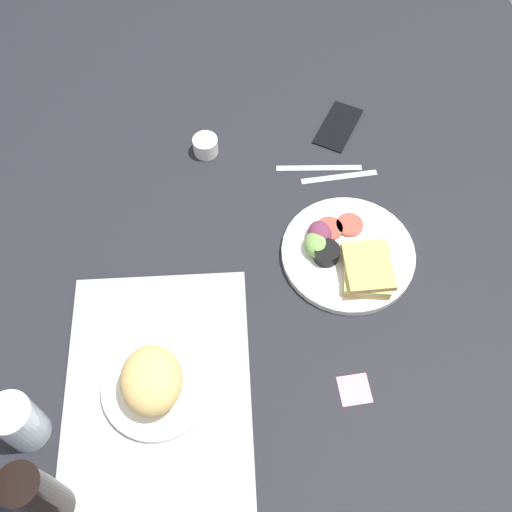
{
  "coord_description": "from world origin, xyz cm",
  "views": [
    {
      "loc": [
        -58.82,
        10.08,
        107.51
      ],
      "look_at": [
        2.0,
        3.0,
        4.0
      ],
      "focal_mm": 43.01,
      "sensor_mm": 36.0,
      "label": 1
    }
  ],
  "objects_px": {
    "bread_plate_near": "(153,382)",
    "sticky_note": "(355,390)",
    "serving_tray": "(158,388)",
    "fork": "(339,177)",
    "knife": "(319,168)",
    "plate_with_salad": "(347,254)",
    "cell_phone": "(338,126)",
    "drinking_glass": "(19,422)",
    "soda_bottle": "(40,497)",
    "espresso_cup": "(206,146)"
  },
  "relations": [
    {
      "from": "serving_tray",
      "to": "drinking_glass",
      "type": "bearing_deg",
      "value": 102.46
    },
    {
      "from": "drinking_glass",
      "to": "fork",
      "type": "bearing_deg",
      "value": -52.67
    },
    {
      "from": "plate_with_salad",
      "to": "cell_phone",
      "type": "height_order",
      "value": "plate_with_salad"
    },
    {
      "from": "bread_plate_near",
      "to": "fork",
      "type": "distance_m",
      "value": 0.61
    },
    {
      "from": "sticky_note",
      "to": "drinking_glass",
      "type": "bearing_deg",
      "value": 90.8
    },
    {
      "from": "serving_tray",
      "to": "plate_with_salad",
      "type": "relative_size",
      "value": 1.66
    },
    {
      "from": "serving_tray",
      "to": "drinking_glass",
      "type": "relative_size",
      "value": 3.85
    },
    {
      "from": "espresso_cup",
      "to": "sticky_note",
      "type": "xyz_separation_m",
      "value": [
        -0.59,
        -0.23,
        -0.02
      ]
    },
    {
      "from": "serving_tray",
      "to": "espresso_cup",
      "type": "xyz_separation_m",
      "value": [
        0.54,
        -0.13,
        0.01
      ]
    },
    {
      "from": "sticky_note",
      "to": "serving_tray",
      "type": "bearing_deg",
      "value": 83.19
    },
    {
      "from": "bread_plate_near",
      "to": "cell_phone",
      "type": "bearing_deg",
      "value": -36.72
    },
    {
      "from": "bread_plate_near",
      "to": "plate_with_salad",
      "type": "xyz_separation_m",
      "value": [
        0.24,
        -0.39,
        -0.04
      ]
    },
    {
      "from": "plate_with_salad",
      "to": "cell_phone",
      "type": "distance_m",
      "value": 0.36
    },
    {
      "from": "serving_tray",
      "to": "bread_plate_near",
      "type": "distance_m",
      "value": 0.05
    },
    {
      "from": "soda_bottle",
      "to": "espresso_cup",
      "type": "xyz_separation_m",
      "value": [
        0.73,
        -0.3,
        -0.08
      ]
    },
    {
      "from": "fork",
      "to": "sticky_note",
      "type": "xyz_separation_m",
      "value": [
        -0.48,
        0.06,
        -0.0
      ]
    },
    {
      "from": "bread_plate_near",
      "to": "knife",
      "type": "xyz_separation_m",
      "value": [
        0.47,
        -0.37,
        -0.05
      ]
    },
    {
      "from": "serving_tray",
      "to": "cell_phone",
      "type": "bearing_deg",
      "value": -36.86
    },
    {
      "from": "bread_plate_near",
      "to": "soda_bottle",
      "type": "xyz_separation_m",
      "value": [
        -0.18,
        0.17,
        0.05
      ]
    },
    {
      "from": "serving_tray",
      "to": "drinking_glass",
      "type": "distance_m",
      "value": 0.24
    },
    {
      "from": "espresso_cup",
      "to": "fork",
      "type": "relative_size",
      "value": 0.33
    },
    {
      "from": "fork",
      "to": "bread_plate_near",
      "type": "bearing_deg",
      "value": 44.55
    },
    {
      "from": "cell_phone",
      "to": "sticky_note",
      "type": "distance_m",
      "value": 0.63
    },
    {
      "from": "bread_plate_near",
      "to": "cell_phone",
      "type": "relative_size",
      "value": 1.37
    },
    {
      "from": "fork",
      "to": "cell_phone",
      "type": "relative_size",
      "value": 1.18
    },
    {
      "from": "plate_with_salad",
      "to": "fork",
      "type": "bearing_deg",
      "value": -6.67
    },
    {
      "from": "soda_bottle",
      "to": "fork",
      "type": "relative_size",
      "value": 1.2
    },
    {
      "from": "espresso_cup",
      "to": "fork",
      "type": "distance_m",
      "value": 0.31
    },
    {
      "from": "plate_with_salad",
      "to": "espresso_cup",
      "type": "height_order",
      "value": "plate_with_salad"
    },
    {
      "from": "plate_with_salad",
      "to": "drinking_glass",
      "type": "relative_size",
      "value": 2.32
    },
    {
      "from": "knife",
      "to": "drinking_glass",
      "type": "bearing_deg",
      "value": 46.72
    },
    {
      "from": "serving_tray",
      "to": "sticky_note",
      "type": "bearing_deg",
      "value": -96.81
    },
    {
      "from": "serving_tray",
      "to": "soda_bottle",
      "type": "xyz_separation_m",
      "value": [
        -0.18,
        0.17,
        0.09
      ]
    },
    {
      "from": "serving_tray",
      "to": "knife",
      "type": "xyz_separation_m",
      "value": [
        0.47,
        -0.37,
        -0.01
      ]
    },
    {
      "from": "bread_plate_near",
      "to": "sticky_note",
      "type": "distance_m",
      "value": 0.36
    },
    {
      "from": "plate_with_salad",
      "to": "sticky_note",
      "type": "bearing_deg",
      "value": 172.28
    },
    {
      "from": "fork",
      "to": "knife",
      "type": "xyz_separation_m",
      "value": [
        0.03,
        0.04,
        0.0
      ]
    },
    {
      "from": "soda_bottle",
      "to": "sticky_note",
      "type": "height_order",
      "value": "soda_bottle"
    },
    {
      "from": "bread_plate_near",
      "to": "sticky_note",
      "type": "relative_size",
      "value": 3.52
    },
    {
      "from": "fork",
      "to": "knife",
      "type": "distance_m",
      "value": 0.05
    },
    {
      "from": "serving_tray",
      "to": "soda_bottle",
      "type": "relative_size",
      "value": 2.2
    },
    {
      "from": "drinking_glass",
      "to": "soda_bottle",
      "type": "bearing_deg",
      "value": -157.39
    },
    {
      "from": "cell_phone",
      "to": "serving_tray",
      "type": "bearing_deg",
      "value": 175.28
    },
    {
      "from": "fork",
      "to": "sticky_note",
      "type": "relative_size",
      "value": 3.04
    },
    {
      "from": "serving_tray",
      "to": "soda_bottle",
      "type": "distance_m",
      "value": 0.27
    },
    {
      "from": "drinking_glass",
      "to": "knife",
      "type": "bearing_deg",
      "value": -49.17
    },
    {
      "from": "serving_tray",
      "to": "cell_phone",
      "type": "height_order",
      "value": "serving_tray"
    },
    {
      "from": "bread_plate_near",
      "to": "cell_phone",
      "type": "distance_m",
      "value": 0.74
    },
    {
      "from": "serving_tray",
      "to": "sticky_note",
      "type": "relative_size",
      "value": 8.04
    },
    {
      "from": "serving_tray",
      "to": "cell_phone",
      "type": "relative_size",
      "value": 3.13
    }
  ]
}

